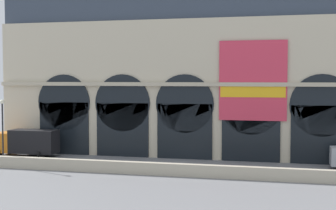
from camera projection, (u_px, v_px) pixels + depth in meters
name	position (u px, v px, depth m)	size (l,w,h in m)	color
ground_plane	(175.00, 167.00, 48.50)	(200.00, 200.00, 0.00)	slate
quay_parapet_wall	(165.00, 169.00, 44.20)	(90.00, 0.70, 1.16)	#B2A891
station_building	(189.00, 72.00, 55.30)	(45.64, 5.55, 20.18)	beige
box_truck_west	(27.00, 142.00, 55.05)	(7.50, 2.91, 3.12)	orange
street_lamp_quayside	(3.00, 124.00, 48.80)	(0.44, 0.44, 6.90)	black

